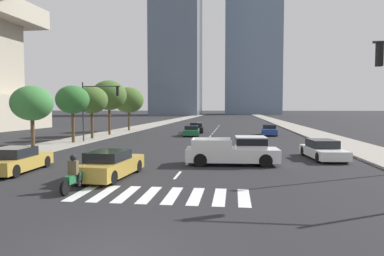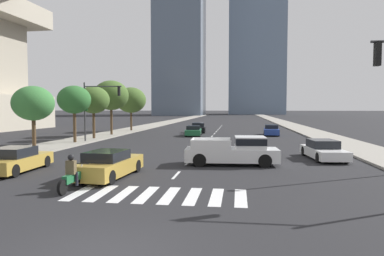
# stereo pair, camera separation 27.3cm
# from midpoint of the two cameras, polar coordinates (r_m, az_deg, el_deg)

# --- Properties ---
(sidewalk_east) EXTENTS (4.00, 260.00, 0.15)m
(sidewalk_east) POSITION_cam_midpoint_polar(r_m,az_deg,el_deg) (38.73, 22.28, -1.77)
(sidewalk_east) COLOR gray
(sidewalk_east) RESTS_ON ground
(sidewalk_west) EXTENTS (4.00, 260.00, 0.15)m
(sidewalk_west) POSITION_cam_midpoint_polar(r_m,az_deg,el_deg) (40.60, -15.22, -1.42)
(sidewalk_west) COLOR gray
(sidewalk_west) RESTS_ON ground
(crosswalk_near) EXTENTS (6.75, 2.67, 0.01)m
(crosswalk_near) POSITION_cam_midpoint_polar(r_m,az_deg,el_deg) (13.72, -5.00, -10.78)
(crosswalk_near) COLOR silver
(crosswalk_near) RESTS_ON ground
(lane_divider_center) EXTENTS (0.14, 50.00, 0.01)m
(lane_divider_center) POSITION_cam_midpoint_polar(r_m,az_deg,el_deg) (41.22, 3.47, -1.34)
(lane_divider_center) COLOR silver
(lane_divider_center) RESTS_ON ground
(motorcycle_lead) EXTENTS (0.70, 2.22, 1.49)m
(motorcycle_lead) POSITION_cam_midpoint_polar(r_m,az_deg,el_deg) (15.03, -18.40, -7.44)
(motorcycle_lead) COLOR black
(motorcycle_lead) RESTS_ON ground
(pickup_truck) EXTENTS (5.46, 2.22, 1.67)m
(pickup_truck) POSITION_cam_midpoint_polar(r_m,az_deg,el_deg) (20.71, 7.57, -3.73)
(pickup_truck) COLOR silver
(pickup_truck) RESTS_ON ground
(sedan_gold_0) EXTENTS (2.18, 4.70, 1.30)m
(sedan_gold_0) POSITION_cam_midpoint_polar(r_m,az_deg,el_deg) (17.33, -12.97, -5.84)
(sedan_gold_0) COLOR #B28E38
(sedan_gold_0) RESTS_ON ground
(sedan_green_1) EXTENTS (2.05, 4.62, 1.22)m
(sedan_green_1) POSITION_cam_midpoint_polar(r_m,az_deg,el_deg) (41.79, 0.43, -0.49)
(sedan_green_1) COLOR #1E6038
(sedan_green_1) RESTS_ON ground
(sedan_black_2) EXTENTS (2.12, 4.68, 1.32)m
(sedan_black_2) POSITION_cam_midpoint_polar(r_m,az_deg,el_deg) (47.29, 1.21, -0.01)
(sedan_black_2) COLOR black
(sedan_black_2) RESTS_ON ground
(sedan_gold_3) EXTENTS (2.03, 4.49, 1.30)m
(sedan_gold_3) POSITION_cam_midpoint_polar(r_m,az_deg,el_deg) (20.49, -26.43, -4.72)
(sedan_gold_3) COLOR #B28E38
(sedan_gold_3) RESTS_ON ground
(sedan_white_4) EXTENTS (2.24, 4.89, 1.25)m
(sedan_white_4) POSITION_cam_midpoint_polar(r_m,az_deg,el_deg) (24.48, 20.89, -3.40)
(sedan_white_4) COLOR silver
(sedan_white_4) RESTS_ON ground
(sedan_blue_5) EXTENTS (2.03, 4.56, 1.26)m
(sedan_blue_5) POSITION_cam_midpoint_polar(r_m,az_deg,el_deg) (43.61, 12.96, -0.39)
(sedan_blue_5) COLOR navy
(sedan_blue_5) RESTS_ON ground
(traffic_signal_far) EXTENTS (3.98, 0.28, 5.61)m
(traffic_signal_far) POSITION_cam_midpoint_polar(r_m,az_deg,el_deg) (34.58, -14.78, 4.25)
(traffic_signal_far) COLOR #333335
(traffic_signal_far) RESTS_ON sidewalk_west
(street_tree_nearest) EXTENTS (3.01, 3.01, 4.80)m
(street_tree_nearest) POSITION_cam_midpoint_polar(r_m,az_deg,el_deg) (28.36, -24.17, 3.65)
(street_tree_nearest) COLOR #4C3823
(street_tree_nearest) RESTS_ON sidewalk_west
(street_tree_second) EXTENTS (3.03, 3.03, 5.23)m
(street_tree_second) POSITION_cam_midpoint_polar(r_m,az_deg,el_deg) (34.10, -18.40, 4.37)
(street_tree_second) COLOR #4C3823
(street_tree_second) RESTS_ON sidewalk_west
(street_tree_third) EXTENTS (3.33, 3.33, 5.43)m
(street_tree_third) POSITION_cam_midpoint_polar(r_m,az_deg,el_deg) (38.04, -15.54, 4.41)
(street_tree_third) COLOR #4C3823
(street_tree_third) RESTS_ON sidewalk_west
(street_tree_fourth) EXTENTS (4.14, 4.14, 6.43)m
(street_tree_fourth) POSITION_cam_midpoint_polar(r_m,az_deg,el_deg) (42.85, -12.84, 5.19)
(street_tree_fourth) COLOR #4C3823
(street_tree_fourth) RESTS_ON sidewalk_west
(street_tree_fifth) EXTENTS (4.22, 4.22, 6.07)m
(street_tree_fifth) POSITION_cam_midpoint_polar(r_m,az_deg,el_deg) (50.21, -9.74, 4.49)
(street_tree_fifth) COLOR #4C3823
(street_tree_fifth) RESTS_ON sidewalk_west
(office_tower_left_skyline) EXTENTS (20.72, 22.95, 103.65)m
(office_tower_left_skyline) POSITION_cam_midpoint_polar(r_m,az_deg,el_deg) (162.36, -1.90, 18.48)
(office_tower_left_skyline) COLOR slate
(office_tower_left_skyline) RESTS_ON ground
(office_tower_center_skyline) EXTENTS (28.00, 24.65, 107.63)m
(office_tower_center_skyline) POSITION_cam_midpoint_polar(r_m,az_deg,el_deg) (193.77, 10.55, 18.19)
(office_tower_center_skyline) COLOR slate
(office_tower_center_skyline) RESTS_ON ground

